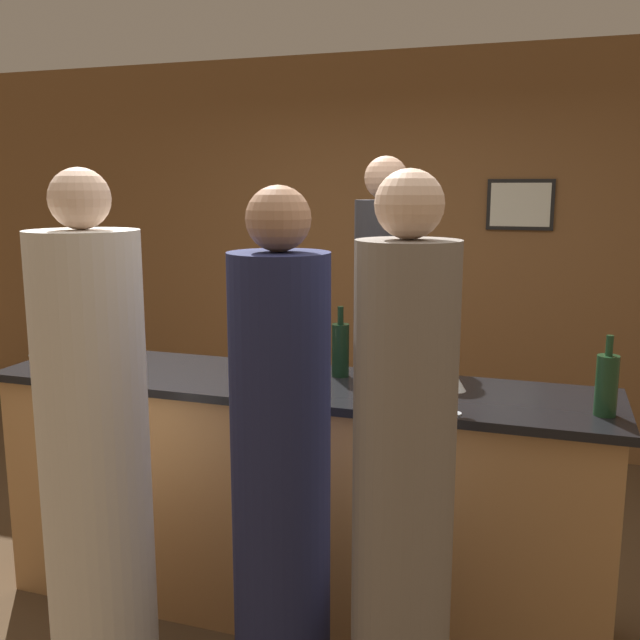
# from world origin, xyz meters

# --- Properties ---
(ground_plane) EXTENTS (14.00, 14.00, 0.00)m
(ground_plane) POSITION_xyz_m (0.00, 0.00, 0.00)
(ground_plane) COLOR #4C3823
(back_wall) EXTENTS (8.00, 0.08, 2.80)m
(back_wall) POSITION_xyz_m (0.00, 2.33, 1.40)
(back_wall) COLOR brown
(back_wall) RESTS_ON ground_plane
(bar_counter) EXTENTS (2.65, 0.61, 1.05)m
(bar_counter) POSITION_xyz_m (0.00, 0.00, 0.53)
(bar_counter) COLOR #B27F4C
(bar_counter) RESTS_ON ground_plane
(bartender) EXTENTS (0.31, 0.31, 2.02)m
(bartender) POSITION_xyz_m (0.21, 0.75, 0.96)
(bartender) COLOR #2D2D33
(bartender) RESTS_ON ground_plane
(guest_0) EXTENTS (0.33, 0.33, 1.87)m
(guest_0) POSITION_xyz_m (0.20, -0.68, 0.87)
(guest_0) COLOR #1E234C
(guest_0) RESTS_ON ground_plane
(guest_1) EXTENTS (0.37, 0.37, 1.92)m
(guest_1) POSITION_xyz_m (-0.44, -0.78, 0.89)
(guest_1) COLOR silver
(guest_1) RESTS_ON ground_plane
(guest_2) EXTENTS (0.31, 0.31, 1.91)m
(guest_2) POSITION_xyz_m (0.63, -0.75, 0.90)
(guest_2) COLOR gray
(guest_2) RESTS_ON ground_plane
(wine_bottle_0) EXTENTS (0.08, 0.08, 0.29)m
(wine_bottle_0) POSITION_xyz_m (1.23, -0.09, 1.17)
(wine_bottle_0) COLOR #19381E
(wine_bottle_0) RESTS_ON bar_counter
(wine_bottle_1) EXTENTS (0.08, 0.08, 0.31)m
(wine_bottle_1) POSITION_xyz_m (0.17, 0.14, 1.17)
(wine_bottle_1) COLOR black
(wine_bottle_1) RESTS_ON bar_counter
(ice_bucket) EXTENTS (0.17, 0.17, 0.19)m
(ice_bucket) POSITION_xyz_m (-0.22, 0.19, 1.15)
(ice_bucket) COLOR #9E9993
(ice_bucket) RESTS_ON bar_counter
(wine_glass_0) EXTENTS (0.08, 0.08, 0.16)m
(wine_glass_0) POSITION_xyz_m (-1.10, -0.24, 1.17)
(wine_glass_0) COLOR silver
(wine_glass_0) RESTS_ON bar_counter
(wine_glass_1) EXTENTS (0.08, 0.08, 0.16)m
(wine_glass_1) POSITION_xyz_m (-1.05, -0.02, 1.18)
(wine_glass_1) COLOR silver
(wine_glass_1) RESTS_ON bar_counter
(wine_glass_2) EXTENTS (0.07, 0.07, 0.16)m
(wine_glass_2) POSITION_xyz_m (-0.74, -0.08, 1.18)
(wine_glass_2) COLOR silver
(wine_glass_2) RESTS_ON bar_counter
(wine_glass_3) EXTENTS (0.08, 0.08, 0.17)m
(wine_glass_3) POSITION_xyz_m (-0.14, -0.19, 1.19)
(wine_glass_3) COLOR silver
(wine_glass_3) RESTS_ON bar_counter
(wine_glass_4) EXTENTS (0.06, 0.06, 0.16)m
(wine_glass_4) POSITION_xyz_m (-0.70, -0.25, 1.17)
(wine_glass_4) COLOR silver
(wine_glass_4) RESTS_ON bar_counter
(wine_glass_5) EXTENTS (0.08, 0.08, 0.15)m
(wine_glass_5) POSITION_xyz_m (0.71, -0.24, 1.17)
(wine_glass_5) COLOR silver
(wine_glass_5) RESTS_ON bar_counter
(wine_glass_6) EXTENTS (0.08, 0.08, 0.17)m
(wine_glass_6) POSITION_xyz_m (-0.98, -0.14, 1.19)
(wine_glass_6) COLOR silver
(wine_glass_6) RESTS_ON bar_counter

